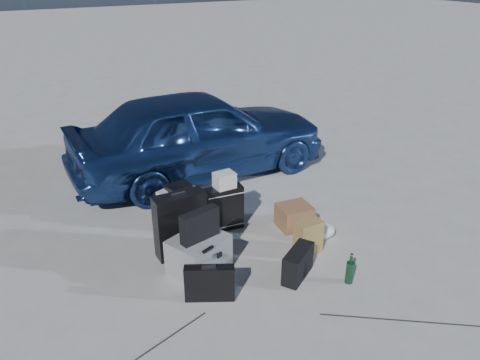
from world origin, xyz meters
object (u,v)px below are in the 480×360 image
object	(u,v)px
pelican_case	(199,255)
suitcase_right	(224,208)
green_bottle	(350,269)
suitcase_left	(180,225)
duffel_bag	(179,207)
briefcase	(210,283)
cardboard_box	(294,216)
car	(199,133)

from	to	relation	value
pelican_case	suitcase_right	bearing A→B (deg)	24.20
green_bottle	suitcase_left	bearing A→B (deg)	134.72
duffel_bag	suitcase_left	bearing A→B (deg)	-89.92
suitcase_left	green_bottle	size ratio (longest dim) A/B	2.23
pelican_case	green_bottle	size ratio (longest dim) A/B	1.69
briefcase	suitcase_left	world-z (taller)	suitcase_left
cardboard_box	briefcase	bearing A→B (deg)	-153.63
briefcase	suitcase_right	bearing A→B (deg)	84.17
car	duffel_bag	xyz separation A→B (m)	(-0.77, -1.10, -0.48)
cardboard_box	suitcase_left	bearing A→B (deg)	174.94
duffel_bag	cardboard_box	size ratio (longest dim) A/B	1.62
car	suitcase_right	world-z (taller)	car
suitcase_left	green_bottle	bearing A→B (deg)	-45.53
suitcase_right	duffel_bag	xyz separation A→B (m)	(-0.37, 0.49, -0.12)
pelican_case	green_bottle	xyz separation A→B (m)	(1.23, -0.88, -0.04)
suitcase_right	green_bottle	world-z (taller)	suitcase_right
pelican_case	suitcase_right	xyz separation A→B (m)	(0.61, 0.64, 0.07)
briefcase	suitcase_left	xyz separation A→B (m)	(0.06, 0.84, 0.18)
car	green_bottle	bearing A→B (deg)	-176.09
cardboard_box	pelican_case	bearing A→B (deg)	-168.79
briefcase	green_bottle	bearing A→B (deg)	8.77
car	pelican_case	bearing A→B (deg)	155.43
suitcase_right	cardboard_box	bearing A→B (deg)	-20.77
briefcase	suitcase_left	distance (m)	0.86
car	suitcase_left	bearing A→B (deg)	150.20
briefcase	duffel_bag	bearing A→B (deg)	105.24
pelican_case	cardboard_box	size ratio (longest dim) A/B	1.44
pelican_case	suitcase_left	world-z (taller)	suitcase_left
suitcase_right	duffel_bag	distance (m)	0.62
car	suitcase_right	distance (m)	1.67
suitcase_left	duffel_bag	bearing A→B (deg)	69.77
briefcase	green_bottle	distance (m)	1.39
car	cardboard_box	world-z (taller)	car
car	briefcase	bearing A→B (deg)	157.46
briefcase	green_bottle	world-z (taller)	briefcase
pelican_case	suitcase_left	xyz separation A→B (m)	(-0.03, 0.39, 0.16)
pelican_case	duffel_bag	world-z (taller)	pelican_case
pelican_case	cardboard_box	distance (m)	1.38
pelican_case	briefcase	size ratio (longest dim) A/B	1.16
cardboard_box	green_bottle	world-z (taller)	green_bottle
briefcase	car	bearing A→B (deg)	94.51
briefcase	duffel_bag	world-z (taller)	briefcase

